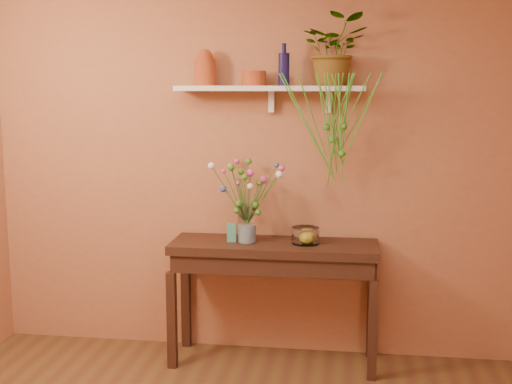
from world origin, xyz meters
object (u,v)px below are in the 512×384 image
Objects in this scene: terracotta_jug at (205,68)px; blue_bottle at (284,68)px; sideboard at (274,260)px; spider_plant at (335,50)px; bouquet at (248,183)px; glass_bowl at (305,236)px; glass_vase at (247,226)px.

terracotta_jug is 0.88× the size of blue_bottle.
sideboard is 3.00× the size of spider_plant.
glass_bowl is at bearing 1.98° from bouquet.
glass_bowl is (0.72, -0.12, -1.14)m from terracotta_jug.
glass_vase is (-0.19, -0.01, 0.24)m from sideboard.
glass_vase reaches higher than glass_bowl.
spider_plant is 1.07m from bouquet.
terracotta_jug is at bearing 165.80° from sideboard.
bouquet is at bearing -9.79° from glass_vase.
glass_vase is (-0.58, -0.15, -1.20)m from spider_plant.
spider_plant reaches higher than bouquet.
glass_vase is at bearing -165.83° from spider_plant.
sideboard is 1.49m from spider_plant.
sideboard is 5.77× the size of terracotta_jug.
blue_bottle reaches higher than sideboard.
spider_plant reaches higher than sideboard.
glass_vase is (-0.24, -0.10, -1.08)m from blue_bottle.
sideboard is 5.49× the size of glass_vase.
terracotta_jug reaches higher than glass_bowl.
bouquet is 2.70× the size of glass_bowl.
sideboard is 0.30m from glass_vase.
bouquet is at bearing -157.10° from blue_bottle.
spider_plant is (0.89, 0.01, 0.12)m from terracotta_jug.
bouquet is at bearing -23.10° from terracotta_jug.
glass_bowl is at bearing -9.65° from terracotta_jug.
bouquet is (0.00, -0.00, 0.30)m from glass_vase.
glass_vase is 0.30m from bouquet.
spider_plant is at bearing 14.37° from bouquet.
glass_vase is at bearing -157.71° from blue_bottle.
sideboard is 1.41m from terracotta_jug.
bouquet is (-0.57, -0.15, -0.90)m from spider_plant.
terracotta_jug is at bearing 176.18° from blue_bottle.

